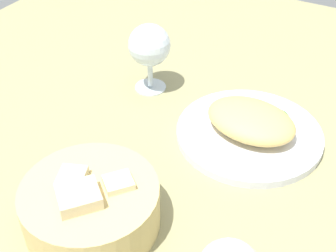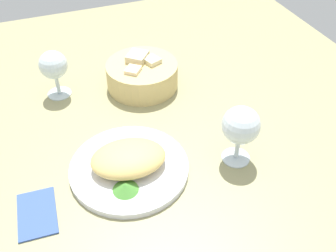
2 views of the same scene
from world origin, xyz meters
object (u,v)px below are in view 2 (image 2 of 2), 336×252
folded_napkin (37,213)px  plate (129,168)px  wine_glass_near (241,127)px  wine_glass_far (54,67)px  bread_basket (142,74)px

folded_napkin → plate: bearing=-73.7°
plate → folded_napkin: size_ratio=2.24×
wine_glass_near → folded_napkin: bearing=179.6°
plate → wine_glass_far: 34.14cm
plate → wine_glass_far: size_ratio=1.99×
bread_basket → wine_glass_near: 34.78cm
plate → wine_glass_far: wine_glass_far is taller
plate → wine_glass_near: size_ratio=1.84×
wine_glass_far → bread_basket: bearing=-10.5°
bread_basket → wine_glass_near: (10.35, -32.76, 5.43)cm
plate → bread_basket: bearing=66.8°
folded_napkin → bread_basket: bearing=-40.6°
bread_basket → wine_glass_far: size_ratio=1.50×
wine_glass_near → plate: bearing=168.0°
bread_basket → wine_glass_near: wine_glass_near is taller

